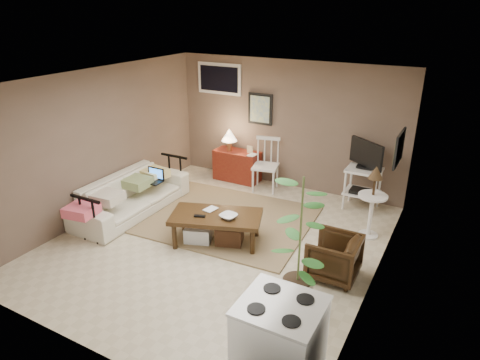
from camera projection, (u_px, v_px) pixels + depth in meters
The scene contains 20 objects.
floor at pixel (219, 241), 6.44m from camera, with size 5.00×5.00×0.00m, color #C1B293.
art_back at pixel (260, 109), 8.13m from camera, with size 0.50×0.03×0.60m, color black.
art_right at pixel (399, 148), 5.72m from camera, with size 0.03×0.60×0.45m, color black.
window at pixel (219, 79), 8.34m from camera, with size 0.96×0.03×0.60m, color silver.
rug at pixel (225, 218), 7.09m from camera, with size 2.73×2.18×0.03m, color #80664A.
coffee_table at pixel (216, 226), 6.29m from camera, with size 1.46×1.08×0.50m.
sofa at pixel (131, 189), 7.18m from camera, with size 2.16×0.63×0.85m, color beige.
sofa_pillows at pixel (122, 190), 6.92m from camera, with size 0.42×2.06×0.15m, color beige, non-canonical shape.
sofa_end_rails at pixel (137, 194), 7.15m from camera, with size 0.58×2.16×0.73m, color black, non-canonical shape.
laptop at pixel (154, 177), 7.34m from camera, with size 0.33×0.24×0.23m.
red_console at pixel (236, 163), 8.53m from camera, with size 0.91×0.41×1.06m.
spindle_chair at pixel (266, 166), 8.05m from camera, with size 0.54×0.54×1.00m.
tv_stand at pixel (364, 174), 7.23m from camera, with size 0.63×0.47×1.22m.
side_table at pixel (373, 194), 6.31m from camera, with size 0.43×0.43×1.15m.
armchair at pixel (334, 255), 5.50m from camera, with size 0.62×0.58×0.63m, color black.
potted_plant at pixel (300, 239), 4.76m from camera, with size 0.42×0.42×1.66m.
stove at pixel (279, 346), 3.84m from camera, with size 0.72×0.67×0.94m.
bowl at pixel (228, 211), 6.07m from camera, with size 0.24×0.06×0.24m, color #39260F.
book_table at pixel (207, 202), 6.37m from camera, with size 0.15×0.02×0.20m, color #39260F.
book_console at pixel (249, 150), 8.20m from camera, with size 0.15×0.02×0.20m, color #39260F.
Camera 1 is at (2.97, -4.75, 3.32)m, focal length 32.00 mm.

